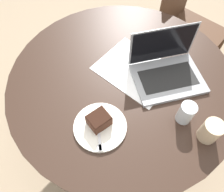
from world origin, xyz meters
The scene contains 10 objects.
ground_plane centered at (0.00, 0.00, 0.00)m, with size 12.00×12.00×0.00m, color gray.
dining_table centered at (0.00, 0.00, 0.56)m, with size 1.15×1.15×0.70m.
chair centered at (0.35, 0.75, 0.46)m, with size 0.57×0.57×0.87m.
paper_document centered at (0.06, 0.06, 0.71)m, with size 0.47×0.44×0.00m.
plate centered at (-0.04, -0.29, 0.71)m, with size 0.23×0.23×0.01m.
cake_slice centered at (-0.05, -0.27, 0.75)m, with size 0.12×0.12×0.06m.
fork centered at (-0.03, -0.33, 0.72)m, with size 0.07×0.17×0.00m.
coffee_glass centered at (0.41, -0.23, 0.76)m, with size 0.08×0.08×0.11m.
water_glass centered at (0.31, -0.17, 0.76)m, with size 0.07×0.07×0.11m.
laptop centered at (0.21, 0.06, 0.74)m, with size 0.41×0.38×0.22m.
Camera 1 is at (0.09, -0.65, 1.59)m, focal length 35.00 mm.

